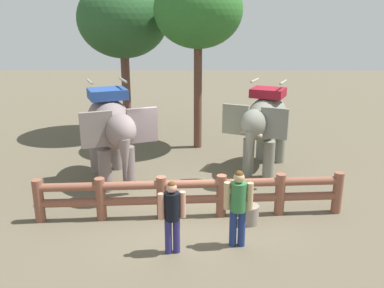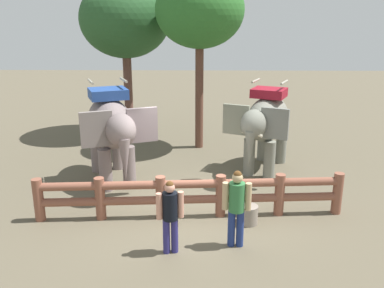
# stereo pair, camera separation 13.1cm
# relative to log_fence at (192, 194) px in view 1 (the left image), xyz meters

# --- Properties ---
(ground_plane) EXTENTS (60.00, 60.00, 0.00)m
(ground_plane) POSITION_rel_log_fence_xyz_m (-0.00, 0.23, -0.60)
(ground_plane) COLOR brown
(log_fence) EXTENTS (7.43, 0.76, 1.05)m
(log_fence) POSITION_rel_log_fence_xyz_m (0.00, 0.00, 0.00)
(log_fence) COLOR brown
(log_fence) RESTS_ON ground
(elephant_near_left) EXTENTS (2.59, 3.55, 2.99)m
(elephant_near_left) POSITION_rel_log_fence_xyz_m (-2.32, 2.23, 1.08)
(elephant_near_left) COLOR slate
(elephant_near_left) RESTS_ON ground
(elephant_center) EXTENTS (2.50, 3.36, 2.84)m
(elephant_center) POSITION_rel_log_fence_xyz_m (2.24, 3.23, 0.99)
(elephant_center) COLOR slate
(elephant_center) RESTS_ON ground
(tourist_woman_in_black) EXTENTS (0.60, 0.35, 1.69)m
(tourist_woman_in_black) POSITION_rel_log_fence_xyz_m (0.97, -1.32, 0.38)
(tourist_woman_in_black) COLOR navy
(tourist_woman_in_black) RESTS_ON ground
(tourist_man_in_blue) EXTENTS (0.55, 0.36, 1.58)m
(tourist_man_in_blue) POSITION_rel_log_fence_xyz_m (-0.38, -1.61, 0.31)
(tourist_man_in_blue) COLOR navy
(tourist_man_in_blue) RESTS_ON ground
(tree_far_left) EXTENTS (3.08, 3.08, 6.23)m
(tree_far_left) POSITION_rel_log_fence_xyz_m (0.18, 5.69, 4.28)
(tree_far_left) COLOR brown
(tree_far_left) RESTS_ON ground
(tree_back_center) EXTENTS (3.53, 3.53, 6.13)m
(tree_back_center) POSITION_rel_log_fence_xyz_m (-2.73, 7.54, 3.99)
(tree_back_center) COLOR brown
(tree_back_center) RESTS_ON ground
(feed_bucket) EXTENTS (0.45, 0.45, 0.45)m
(feed_bucket) POSITION_rel_log_fence_xyz_m (1.36, -0.33, -0.38)
(feed_bucket) COLOR gray
(feed_bucket) RESTS_ON ground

